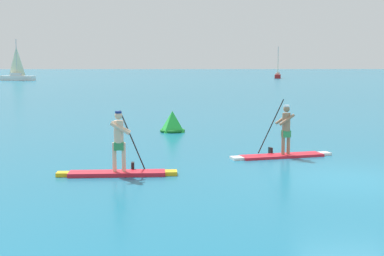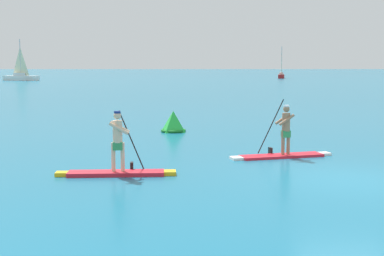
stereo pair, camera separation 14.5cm
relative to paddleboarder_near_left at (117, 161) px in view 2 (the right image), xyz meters
name	(u,v)px [view 2 (the right image)]	position (x,y,z in m)	size (l,w,h in m)	color
ground	(348,180)	(6.19, -0.73, -0.39)	(440.00, 440.00, 0.00)	#196B8C
paddleboarder_near_left	(117,161)	(0.00, 0.00, 0.00)	(3.31, 0.83, 1.81)	red
paddleboarder_mid_center	(282,145)	(5.07, 2.73, -0.01)	(3.48, 1.32, 1.93)	red
race_marker_buoy	(173,123)	(1.39, 9.19, 0.01)	(1.26, 1.26, 0.94)	green
sailboat_left_horizon	(21,76)	(-25.34, 76.07, 0.43)	(6.29, 3.03, 6.90)	white
sailboat_right_horizon	(281,74)	(20.80, 87.78, 0.50)	(1.90, 4.21, 6.02)	#A51E1E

